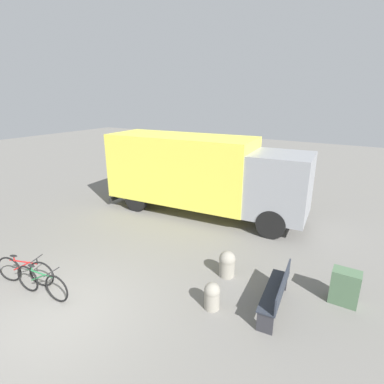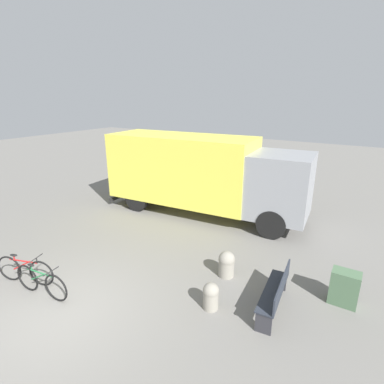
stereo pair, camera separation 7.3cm
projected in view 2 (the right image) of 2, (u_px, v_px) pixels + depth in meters
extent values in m
plane|color=slate|center=(59.00, 314.00, 6.75)|extent=(60.00, 60.00, 0.00)
cube|color=#EAE04C|center=(182.00, 168.00, 12.37)|extent=(6.15, 2.74, 2.66)
cube|color=gray|center=(280.00, 185.00, 10.67)|extent=(2.25, 2.33, 2.26)
cube|color=black|center=(126.00, 193.00, 14.18)|extent=(0.28, 2.15, 0.16)
cylinder|color=black|center=(283.00, 206.00, 11.84)|extent=(1.04, 0.36, 1.02)
cylinder|color=black|center=(271.00, 224.00, 10.20)|extent=(1.04, 0.36, 1.02)
cylinder|color=black|center=(162.00, 187.00, 14.32)|extent=(1.04, 0.36, 1.02)
cylinder|color=black|center=(137.00, 199.00, 12.68)|extent=(1.04, 0.36, 1.02)
cube|color=#282D38|center=(273.00, 291.00, 6.78)|extent=(0.56, 1.78, 0.04)
cube|color=#282D38|center=(282.00, 286.00, 6.64)|extent=(0.20, 1.75, 0.43)
cube|color=#2D2D33|center=(263.00, 324.00, 6.15)|extent=(0.34, 0.08, 0.46)
cube|color=#2D2D33|center=(279.00, 281.00, 7.55)|extent=(0.34, 0.08, 0.46)
torus|color=black|center=(10.00, 268.00, 7.89)|extent=(0.69, 0.27, 0.71)
torus|color=black|center=(41.00, 273.00, 7.67)|extent=(0.69, 0.27, 0.71)
cylinder|color=red|center=(23.00, 261.00, 7.69)|extent=(0.80, 0.30, 0.04)
cylinder|color=red|center=(22.00, 265.00, 7.75)|extent=(0.54, 0.21, 0.33)
cylinder|color=red|center=(14.00, 258.00, 7.73)|extent=(0.03, 0.03, 0.12)
ellipsoid|color=black|center=(14.00, 255.00, 7.71)|extent=(0.24, 0.15, 0.05)
cylinder|color=black|center=(37.00, 261.00, 7.57)|extent=(0.03, 0.03, 0.15)
cylinder|color=black|center=(36.00, 258.00, 7.55)|extent=(0.16, 0.43, 0.02)
torus|color=black|center=(28.00, 278.00, 7.47)|extent=(0.71, 0.13, 0.71)
torus|color=black|center=(56.00, 288.00, 7.08)|extent=(0.71, 0.13, 0.71)
cylinder|color=#26723F|center=(40.00, 273.00, 7.19)|extent=(0.83, 0.14, 0.04)
cylinder|color=#26723F|center=(38.00, 277.00, 7.26)|extent=(0.56, 0.11, 0.33)
cylinder|color=#26723F|center=(31.00, 268.00, 7.28)|extent=(0.03, 0.03, 0.12)
ellipsoid|color=black|center=(31.00, 265.00, 7.26)|extent=(0.23, 0.12, 0.05)
cylinder|color=black|center=(52.00, 274.00, 7.00)|extent=(0.03, 0.03, 0.15)
cylinder|color=black|center=(51.00, 271.00, 6.98)|extent=(0.08, 0.44, 0.02)
cylinder|color=gray|center=(211.00, 299.00, 6.88)|extent=(0.36, 0.36, 0.47)
sphere|color=gray|center=(211.00, 291.00, 6.80)|extent=(0.37, 0.37, 0.37)
cylinder|color=gray|center=(226.00, 267.00, 8.12)|extent=(0.42, 0.42, 0.50)
sphere|color=gray|center=(227.00, 259.00, 8.04)|extent=(0.44, 0.44, 0.44)
cube|color=#4C6B4C|center=(344.00, 288.00, 6.98)|extent=(0.62, 0.40, 0.84)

